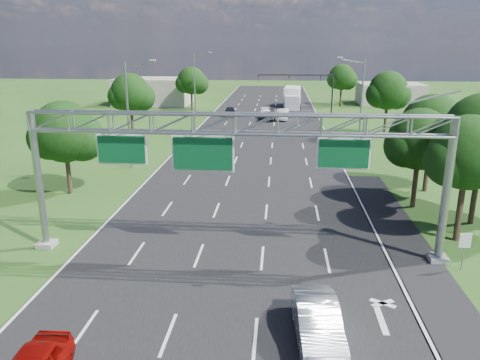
# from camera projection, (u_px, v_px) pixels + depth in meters

# --- Properties ---
(ground) EXTENTS (220.00, 220.00, 0.00)m
(ground) POSITION_uv_depth(u_px,v_px,m) (251.00, 171.00, 44.04)
(ground) COLOR #264414
(ground) RESTS_ON ground
(road) EXTENTS (18.00, 180.00, 0.02)m
(road) POSITION_uv_depth(u_px,v_px,m) (251.00, 171.00, 44.04)
(road) COLOR black
(road) RESTS_ON ground
(road_flare) EXTENTS (3.00, 30.00, 0.02)m
(road_flare) POSITION_uv_depth(u_px,v_px,m) (404.00, 245.00, 27.92)
(road_flare) COLOR black
(road_flare) RESTS_ON ground
(sign_gantry) EXTENTS (23.50, 1.00, 9.56)m
(sign_gantry) POSITION_uv_depth(u_px,v_px,m) (237.00, 135.00, 24.86)
(sign_gantry) COLOR gray
(sign_gantry) RESTS_ON ground
(regulatory_sign) EXTENTS (0.60, 0.08, 2.10)m
(regulatory_sign) POSITION_uv_depth(u_px,v_px,m) (465.00, 244.00, 24.43)
(regulatory_sign) COLOR gray
(regulatory_sign) RESTS_ON ground
(traffic_signal) EXTENTS (12.21, 0.24, 7.00)m
(traffic_signal) POSITION_uv_depth(u_px,v_px,m) (311.00, 84.00, 75.43)
(traffic_signal) COLOR black
(traffic_signal) RESTS_ON ground
(streetlight_l_near) EXTENTS (2.97, 0.22, 10.16)m
(streetlight_l_near) POSITION_uv_depth(u_px,v_px,m) (130.00, 110.00, 43.38)
(streetlight_l_near) COLOR gray
(streetlight_l_near) RESTS_ON ground
(streetlight_l_far) EXTENTS (2.97, 0.22, 10.16)m
(streetlight_l_far) POSITION_uv_depth(u_px,v_px,m) (196.00, 81.00, 76.83)
(streetlight_l_far) COLOR gray
(streetlight_l_far) RESTS_ON ground
(streetlight_r_mid) EXTENTS (2.97, 0.22, 10.16)m
(streetlight_r_mid) POSITION_uv_depth(u_px,v_px,m) (360.00, 100.00, 51.11)
(streetlight_r_mid) COLOR gray
(streetlight_r_mid) RESTS_ON ground
(tree_cluster_right) EXTENTS (9.91, 14.60, 8.68)m
(tree_cluster_right) POSITION_uv_depth(u_px,v_px,m) (464.00, 141.00, 31.01)
(tree_cluster_right) COLOR #2D2116
(tree_cluster_right) RESTS_ON ground
(tree_verge_la) EXTENTS (5.76, 4.80, 7.40)m
(tree_verge_la) POSITION_uv_depth(u_px,v_px,m) (66.00, 135.00, 36.21)
(tree_verge_la) COLOR #2D2116
(tree_verge_la) RESTS_ON ground
(tree_verge_lb) EXTENTS (5.76, 4.80, 8.06)m
(tree_verge_lb) POSITION_uv_depth(u_px,v_px,m) (131.00, 94.00, 58.17)
(tree_verge_lb) COLOR #2D2116
(tree_verge_lb) RESTS_ON ground
(tree_verge_lc) EXTENTS (5.76, 4.80, 7.62)m
(tree_verge_lc) POSITION_uv_depth(u_px,v_px,m) (192.00, 82.00, 81.95)
(tree_verge_lc) COLOR #2D2116
(tree_verge_lc) RESTS_ON ground
(tree_verge_rd) EXTENTS (5.76, 4.80, 8.28)m
(tree_verge_rd) POSITION_uv_depth(u_px,v_px,m) (388.00, 92.00, 58.39)
(tree_verge_rd) COLOR #2D2116
(tree_verge_rd) RESTS_ON ground
(tree_verge_re) EXTENTS (5.76, 4.80, 7.84)m
(tree_verge_re) POSITION_uv_depth(u_px,v_px,m) (342.00, 78.00, 87.35)
(tree_verge_re) COLOR #2D2116
(tree_verge_re) RESTS_ON ground
(building_left) EXTENTS (14.00, 10.00, 5.00)m
(building_left) POSITION_uv_depth(u_px,v_px,m) (154.00, 91.00, 91.00)
(building_left) COLOR gray
(building_left) RESTS_ON ground
(building_right) EXTENTS (12.00, 9.00, 4.00)m
(building_right) POSITION_uv_depth(u_px,v_px,m) (390.00, 94.00, 91.23)
(building_right) COLOR gray
(building_right) RESTS_ON ground
(silver_sedan) EXTENTS (2.08, 5.03, 1.62)m
(silver_sedan) POSITION_uv_depth(u_px,v_px,m) (317.00, 322.00, 18.83)
(silver_sedan) COLOR silver
(silver_sedan) RESTS_ON ground
(car_queue_a) EXTENTS (1.84, 4.45, 1.29)m
(car_queue_a) POSITION_uv_depth(u_px,v_px,m) (265.00, 113.00, 76.24)
(car_queue_a) COLOR white
(car_queue_a) RESTS_ON ground
(car_queue_b) EXTENTS (2.19, 4.67, 1.29)m
(car_queue_b) POSITION_uv_depth(u_px,v_px,m) (268.00, 116.00, 72.46)
(car_queue_b) COLOR black
(car_queue_b) RESTS_ON ground
(car_queue_c) EXTENTS (2.14, 4.42, 1.46)m
(car_queue_c) POSITION_uv_depth(u_px,v_px,m) (230.00, 111.00, 76.86)
(car_queue_c) COLOR black
(car_queue_c) RESTS_ON ground
(car_queue_d) EXTENTS (2.14, 5.10, 1.64)m
(car_queue_d) POSITION_uv_depth(u_px,v_px,m) (282.00, 114.00, 73.12)
(car_queue_d) COLOR silver
(car_queue_d) RESTS_ON ground
(box_truck) EXTENTS (3.35, 9.75, 3.62)m
(box_truck) POSITION_uv_depth(u_px,v_px,m) (292.00, 98.00, 87.08)
(box_truck) COLOR silver
(box_truck) RESTS_ON ground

